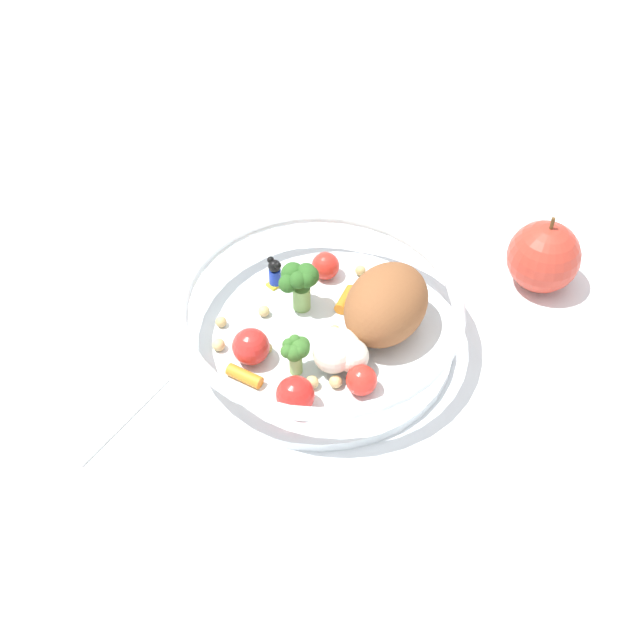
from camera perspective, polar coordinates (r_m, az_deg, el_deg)
The scene contains 4 objects.
ground_plane at distance 0.77m, azimuth -0.82°, elevation -1.32°, with size 2.40×2.40×0.00m, color white.
food_container at distance 0.74m, azimuth 0.86°, elevation 0.01°, with size 0.26×0.26×0.07m.
loose_apple at distance 0.83m, azimuth 15.14°, elevation 4.23°, with size 0.07×0.07×0.08m.
folded_napkin at distance 0.76m, azimuth -17.06°, elevation -4.29°, with size 0.14×0.11×0.01m, color white.
Camera 1 is at (0.44, -0.28, 0.57)m, focal length 46.50 mm.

